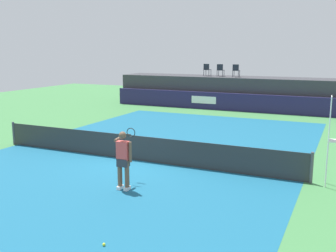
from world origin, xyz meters
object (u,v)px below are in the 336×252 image
at_px(spectator_chair_center, 236,70).
at_px(umpire_chair, 332,135).
at_px(net_post_far, 312,168).
at_px(spectator_chair_left, 220,70).
at_px(net_post_near, 14,133).
at_px(tennis_player, 123,158).
at_px(spectator_chair_far_left, 207,69).
at_px(tennis_ball, 104,244).

height_order(spectator_chair_center, umpire_chair, spectator_chair_center).
height_order(umpire_chair, net_post_far, umpire_chair).
distance_m(spectator_chair_left, net_post_near, 15.89).
bearing_deg(spectator_chair_left, spectator_chair_center, 1.24).
bearing_deg(spectator_chair_left, tennis_player, -81.48).
height_order(net_post_near, tennis_player, tennis_player).
bearing_deg(spectator_chair_far_left, umpire_chair, -58.54).
bearing_deg(net_post_near, umpire_chair, -0.03).
xyz_separation_m(spectator_chair_center, tennis_player, (1.54, -17.97, -1.73)).
distance_m(spectator_chair_far_left, net_post_far, 17.68).
bearing_deg(tennis_player, tennis_ball, -65.99).
bearing_deg(tennis_player, umpire_chair, 27.71).
relative_size(spectator_chair_left, tennis_ball, 13.06).
bearing_deg(spectator_chair_center, tennis_ball, -82.01).
distance_m(spectator_chair_far_left, tennis_ball, 22.10).
xyz_separation_m(spectator_chair_far_left, tennis_player, (3.75, -18.10, -1.73)).
bearing_deg(tennis_ball, net_post_far, 59.61).
relative_size(spectator_chair_far_left, tennis_player, 0.50).
distance_m(umpire_chair, net_post_near, 12.96).
bearing_deg(net_post_near, spectator_chair_center, 68.82).
distance_m(spectator_chair_far_left, spectator_chair_center, 2.21).
relative_size(spectator_chair_left, spectator_chair_center, 1.00).
height_order(spectator_chair_far_left, tennis_ball, spectator_chair_far_left).
distance_m(spectator_chair_far_left, net_post_near, 15.76).
relative_size(spectator_chair_far_left, net_post_far, 0.89).
bearing_deg(tennis_ball, tennis_player, 114.01).
bearing_deg(spectator_chair_far_left, spectator_chair_left, -8.54).
xyz_separation_m(umpire_chair, tennis_ball, (-4.11, -6.13, -1.55)).
height_order(spectator_chair_far_left, tennis_player, spectator_chair_far_left).
xyz_separation_m(umpire_chair, tennis_player, (-5.54, -2.91, -0.63)).
distance_m(net_post_far, tennis_player, 5.83).
bearing_deg(tennis_ball, umpire_chair, 56.11).
bearing_deg(spectator_chair_center, net_post_far, -66.42).
bearing_deg(net_post_far, umpire_chair, -0.74).
xyz_separation_m(spectator_chair_center, umpire_chair, (7.09, -15.06, -1.11)).
distance_m(spectator_chair_left, tennis_player, 18.23).
relative_size(spectator_chair_center, umpire_chair, 0.32).
xyz_separation_m(spectator_chair_far_left, umpire_chair, (9.30, -15.19, -1.11)).
height_order(spectator_chair_center, tennis_player, spectator_chair_center).
distance_m(spectator_chair_center, tennis_player, 18.12).
height_order(net_post_far, tennis_ball, net_post_far).
distance_m(tennis_player, tennis_ball, 3.64).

